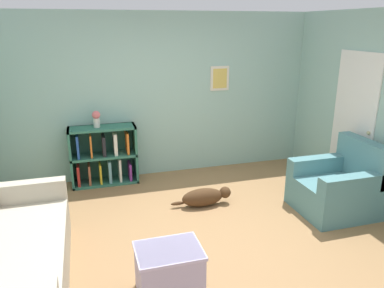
{
  "coord_description": "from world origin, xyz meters",
  "views": [
    {
      "loc": [
        -1.18,
        -3.63,
        2.39
      ],
      "look_at": [
        0.0,
        0.4,
        1.05
      ],
      "focal_mm": 35.0,
      "sensor_mm": 36.0,
      "label": 1
    }
  ],
  "objects_px": {
    "bookshelf": "(104,156)",
    "vase": "(96,118)",
    "dog": "(205,197)",
    "couch": "(5,261)",
    "coffee_table": "(169,271)",
    "recliner_chair": "(339,187)"
  },
  "relations": [
    {
      "from": "coffee_table",
      "to": "bookshelf",
      "type": "bearing_deg",
      "value": 97.84
    },
    {
      "from": "couch",
      "to": "vase",
      "type": "height_order",
      "value": "vase"
    },
    {
      "from": "recliner_chair",
      "to": "coffee_table",
      "type": "height_order",
      "value": "recliner_chair"
    },
    {
      "from": "bookshelf",
      "to": "recliner_chair",
      "type": "height_order",
      "value": "recliner_chair"
    },
    {
      "from": "bookshelf",
      "to": "dog",
      "type": "distance_m",
      "value": 1.77
    },
    {
      "from": "recliner_chair",
      "to": "dog",
      "type": "distance_m",
      "value": 1.8
    },
    {
      "from": "bookshelf",
      "to": "couch",
      "type": "bearing_deg",
      "value": -114.01
    },
    {
      "from": "dog",
      "to": "vase",
      "type": "relative_size",
      "value": 3.36
    },
    {
      "from": "bookshelf",
      "to": "coffee_table",
      "type": "bearing_deg",
      "value": -82.16
    },
    {
      "from": "vase",
      "to": "bookshelf",
      "type": "bearing_deg",
      "value": 16.95
    },
    {
      "from": "coffee_table",
      "to": "dog",
      "type": "xyz_separation_m",
      "value": [
        0.87,
        1.61,
        -0.12
      ]
    },
    {
      "from": "recliner_chair",
      "to": "vase",
      "type": "relative_size",
      "value": 3.82
    },
    {
      "from": "couch",
      "to": "vase",
      "type": "relative_size",
      "value": 8.24
    },
    {
      "from": "couch",
      "to": "bookshelf",
      "type": "relative_size",
      "value": 2.06
    },
    {
      "from": "bookshelf",
      "to": "vase",
      "type": "distance_m",
      "value": 0.62
    },
    {
      "from": "coffee_table",
      "to": "vase",
      "type": "distance_m",
      "value": 2.94
    },
    {
      "from": "recliner_chair",
      "to": "coffee_table",
      "type": "bearing_deg",
      "value": -158.91
    },
    {
      "from": "coffee_table",
      "to": "recliner_chair",
      "type": "bearing_deg",
      "value": 21.09
    },
    {
      "from": "bookshelf",
      "to": "dog",
      "type": "height_order",
      "value": "bookshelf"
    },
    {
      "from": "bookshelf",
      "to": "vase",
      "type": "xyz_separation_m",
      "value": [
        -0.07,
        -0.02,
        0.62
      ]
    },
    {
      "from": "coffee_table",
      "to": "dog",
      "type": "distance_m",
      "value": 1.83
    },
    {
      "from": "coffee_table",
      "to": "couch",
      "type": "bearing_deg",
      "value": 162.24
    }
  ]
}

